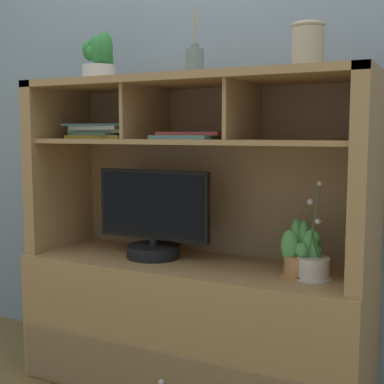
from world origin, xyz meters
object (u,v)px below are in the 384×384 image
Objects in this scene: tv_monitor at (153,221)px; potted_fern at (301,253)px; potted_succulent at (99,61)px; diffuser_bottle at (195,62)px; potted_orchid at (313,267)px; media_console at (193,293)px; ceramic_vase at (308,47)px; magazine_stack_left at (109,131)px; magazine_stack_centre at (194,136)px.

tv_monitor is 0.66m from potted_fern.
tv_monitor is at bearing -3.61° from potted_succulent.
potted_succulent is (-0.47, -0.02, 0.03)m from diffuser_bottle.
diffuser_bottle is at bearing 175.20° from potted_fern.
potted_succulent is at bearing 177.58° from potted_orchid.
ceramic_vase reaches higher than media_console.
potted_orchid is 1.37× the size of diffuser_bottle.
media_console reaches higher than tv_monitor.
diffuser_bottle is 1.59× the size of ceramic_vase.
ceramic_vase is (0.48, -0.01, 1.00)m from media_console.
potted_orchid is 1.69× the size of potted_fern.
ceramic_vase is at bearing -1.45° from media_console.
diffuser_bottle is at bearing -3.13° from magazine_stack_left.
potted_succulent is (-1.00, 0.04, 0.82)m from potted_orchid.
magazine_stack_centre is at bearing -8.89° from magazine_stack_left.
media_console reaches higher than magazine_stack_centre.
potted_fern is at bearing -1.45° from potted_succulent.
tv_monitor reaches higher than potted_fern.
ceramic_vase is (0.94, -0.06, 0.31)m from magazine_stack_left.
potted_succulent is 1.28× the size of ceramic_vase.
potted_orchid is at bearing -29.86° from ceramic_vase.
ceramic_vase reaches higher than potted_orchid.
diffuser_bottle is (-0.53, 0.06, 0.79)m from potted_orchid.
potted_orchid is at bearing -2.42° from potted_succulent.
tv_monitor is 0.43m from magazine_stack_centre.
potted_orchid is at bearing -0.93° from magazine_stack_centre.
tv_monitor is 1.44× the size of potted_orchid.
magazine_stack_centre is (0.21, -0.02, 0.37)m from tv_monitor.
tv_monitor is 2.43× the size of potted_fern.
magazine_stack_left reaches higher than potted_fern.
ceramic_vase reaches higher than potted_fern.
media_console is at bearing -5.41° from magazine_stack_left.
magazine_stack_left is at bearing 176.61° from ceramic_vase.
magazine_stack_left is (-0.46, 0.04, 0.69)m from media_console.
potted_succulent is (-0.02, -0.04, 0.31)m from magazine_stack_left.
potted_orchid is 1.69× the size of potted_succulent.
magazine_stack_centre reaches higher than tv_monitor.
diffuser_bottle is (0.00, 0.02, 0.97)m from media_console.
potted_succulent is at bearing 179.68° from media_console.
magazine_stack_centre is 1.34× the size of potted_succulent.
magazine_stack_left is (-0.93, 0.06, 0.46)m from potted_fern.
magazine_stack_left reaches higher than magazine_stack_centre.
potted_fern is (0.66, -0.01, -0.07)m from tv_monitor.
ceramic_vase is (0.46, 0.02, 0.33)m from magazine_stack_centre.
tv_monitor is at bearing 179.49° from potted_fern.
potted_succulent reaches higher than tv_monitor.
diffuser_bottle is (-0.47, 0.04, 0.75)m from potted_fern.
magazine_stack_left is at bearing 174.59° from media_console.
ceramic_vase is at bearing 2.40° from magazine_stack_centre.
potted_succulent is at bearing 178.55° from potted_fern.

